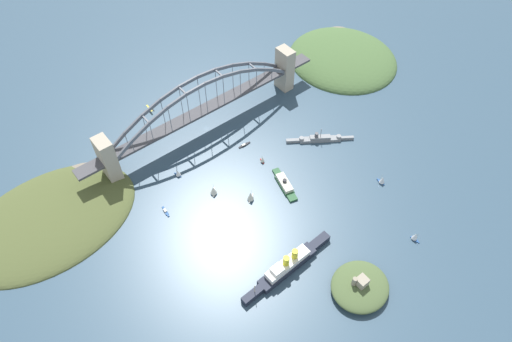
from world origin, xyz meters
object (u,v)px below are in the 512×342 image
small_boat_5 (244,145)px  small_boat_6 (251,196)px  ocean_liner (288,265)px  small_boat_4 (178,173)px  naval_cruiser (319,139)px  harbor_arch_bridge (204,109)px  small_boat_0 (262,159)px  small_boat_2 (415,236)px  fort_island_mid_harbor (360,286)px  harbor_ferry_steamer (285,184)px  small_boat_3 (213,190)px  seaplane_taxiing_near_bridge (150,109)px  small_boat_1 (165,211)px  small_boat_7 (382,180)px

small_boat_5 → small_boat_6: (34.91, 54.70, 4.85)m
ocean_liner → small_boat_4: 133.97m
naval_cruiser → harbor_arch_bridge: bearing=-47.3°
small_boat_0 → small_boat_4: small_boat_0 is taller
small_boat_2 → small_boat_6: (80.53, -114.78, 1.16)m
naval_cruiser → fort_island_mid_harbor: fort_island_mid_harbor is taller
harbor_ferry_steamer → small_boat_2: size_ratio=4.14×
fort_island_mid_harbor → small_boat_3: size_ratio=4.19×
seaplane_taxiing_near_bridge → small_boat_2: bearing=108.8°
naval_cruiser → small_boat_1: (161.27, -20.93, -1.85)m
harbor_arch_bridge → small_boat_6: bearing=78.5°
naval_cruiser → small_boat_1: naval_cruiser is taller
small_boat_4 → small_boat_6: 71.50m
small_boat_5 → small_boat_7: size_ratio=1.34×
small_boat_5 → small_boat_6: small_boat_6 is taller
seaplane_taxiing_near_bridge → small_boat_4: size_ratio=1.48×
fort_island_mid_harbor → small_boat_5: size_ratio=3.50×
harbor_arch_bridge → small_boat_4: size_ratio=32.79×
seaplane_taxiing_near_bridge → small_boat_4: (23.93, 91.94, 1.59)m
harbor_ferry_steamer → seaplane_taxiing_near_bridge: size_ratio=3.34×
small_boat_0 → small_boat_7: (-68.42, 86.06, 0.68)m
ocean_liner → small_boat_4: bearing=-83.0°
small_boat_2 → small_boat_3: 173.46m
ocean_liner → small_boat_3: (2.96, -96.12, -0.57)m
naval_cruiser → small_boat_0: 62.05m
ocean_liner → small_boat_5: ocean_liner is taller
fort_island_mid_harbor → small_boat_0: (-22.75, -144.75, -1.30)m
small_boat_3 → small_boat_6: size_ratio=0.90×
ocean_liner → small_boat_7: 123.03m
seaplane_taxiing_near_bridge → small_boat_2: size_ratio=1.24×
harbor_arch_bridge → small_boat_2: harbor_arch_bridge is taller
small_boat_1 → small_boat_7: (-169.02, 94.04, 3.78)m
fort_island_mid_harbor → seaplane_taxiing_near_bridge: (23.77, -271.59, -2.98)m
small_boat_5 → harbor_ferry_steamer: bearing=88.7°
small_boat_2 → naval_cruiser: bearing=-96.9°
small_boat_3 → small_boat_4: 39.24m
fort_island_mid_harbor → small_boat_2: 67.81m
ocean_liner → small_boat_6: bearing=-104.7°
small_boat_3 → harbor_arch_bridge: bearing=-120.0°
small_boat_0 → naval_cruiser: bearing=167.9°
ocean_liner → small_boat_5: 136.29m
ocean_liner → small_boat_3: size_ratio=8.19×
small_boat_0 → small_boat_7: bearing=128.5°
small_boat_6 → fort_island_mid_harbor: bearing=96.2°
small_boat_0 → small_boat_1: size_ratio=0.66×
small_boat_0 → harbor_ferry_steamer: bearing=86.6°
naval_cruiser → harbor_ferry_steamer: size_ratio=1.42×
small_boat_4 → small_boat_6: small_boat_6 is taller
seaplane_taxiing_near_bridge → small_boat_3: (10.46, 128.77, 2.89)m
harbor_arch_bridge → small_boat_6: size_ratio=21.81×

